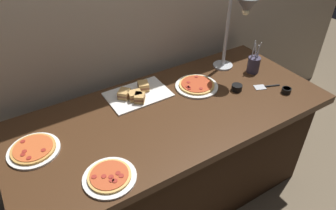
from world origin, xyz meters
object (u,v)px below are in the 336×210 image
object	(u,v)px
pizza_plate_front	(110,177)
sandwich_platter	(137,94)
pizza_plate_center	(197,85)
serving_spatula	(266,87)
sauce_cup_far	(237,87)
sauce_cup_near	(286,90)
pizza_plate_raised_stand	(34,150)
utensil_holder	(254,64)
heat_lamp	(242,14)

from	to	relation	value
pizza_plate_front	sandwich_platter	world-z (taller)	sandwich_platter
pizza_plate_center	serving_spatula	size ratio (longest dim) A/B	1.63
sauce_cup_far	pizza_plate_front	bearing A→B (deg)	-166.34
sauce_cup_near	serving_spatula	world-z (taller)	sauce_cup_near
sandwich_platter	sauce_cup_near	size ratio (longest dim) A/B	6.60
pizza_plate_raised_stand	utensil_holder	bearing A→B (deg)	-0.22
pizza_plate_center	utensil_holder	distance (m)	0.45
pizza_plate_front	pizza_plate_raised_stand	size ratio (longest dim) A/B	0.96
heat_lamp	sandwich_platter	bearing A→B (deg)	171.41
utensil_holder	sauce_cup_far	bearing A→B (deg)	-155.01
pizza_plate_front	pizza_plate_raised_stand	distance (m)	0.44
sauce_cup_far	utensil_holder	world-z (taller)	utensil_holder
pizza_plate_raised_stand	sauce_cup_near	xyz separation A→B (m)	(1.48, -0.31, 0.01)
pizza_plate_raised_stand	sauce_cup_near	distance (m)	1.51
pizza_plate_front	pizza_plate_center	world-z (taller)	same
pizza_plate_raised_stand	utensil_holder	distance (m)	1.48
pizza_plate_raised_stand	utensil_holder	world-z (taller)	utensil_holder
pizza_plate_front	sauce_cup_near	world-z (taller)	sauce_cup_near
heat_lamp	pizza_plate_raised_stand	xyz separation A→B (m)	(-1.36, -0.05, -0.41)
pizza_plate_center	sauce_cup_far	bearing A→B (deg)	-39.88
sandwich_platter	utensil_holder	world-z (taller)	utensil_holder
pizza_plate_raised_stand	sauce_cup_far	xyz separation A→B (m)	(1.23, -0.12, 0.01)
pizza_plate_center	sauce_cup_near	distance (m)	0.57
pizza_plate_center	serving_spatula	xyz separation A→B (m)	(0.38, -0.24, -0.01)
sauce_cup_far	utensil_holder	size ratio (longest dim) A/B	0.29
pizza_plate_center	sauce_cup_near	world-z (taller)	sauce_cup_near
sauce_cup_near	sauce_cup_far	world-z (taller)	sauce_cup_far
sauce_cup_far	heat_lamp	bearing A→B (deg)	53.71
heat_lamp	sauce_cup_near	xyz separation A→B (m)	(0.12, -0.36, -0.41)
pizza_plate_raised_stand	sauce_cup_far	bearing A→B (deg)	-5.71
heat_lamp	utensil_holder	xyz separation A→B (m)	(0.13, -0.05, -0.37)
heat_lamp	sauce_cup_far	world-z (taller)	heat_lamp
pizza_plate_center	sauce_cup_far	xyz separation A→B (m)	(0.20, -0.16, 0.01)
pizza_plate_center	serving_spatula	world-z (taller)	pizza_plate_center
sauce_cup_far	utensil_holder	xyz separation A→B (m)	(0.25, 0.12, 0.04)
pizza_plate_center	heat_lamp	bearing A→B (deg)	0.94
heat_lamp	utensil_holder	size ratio (longest dim) A/B	2.37
sandwich_platter	serving_spatula	distance (m)	0.84
pizza_plate_front	sauce_cup_near	xyz separation A→B (m)	(1.22, 0.05, 0.01)
heat_lamp	sauce_cup_far	xyz separation A→B (m)	(-0.12, -0.17, -0.40)
pizza_plate_center	utensil_holder	size ratio (longest dim) A/B	1.21
sauce_cup_near	pizza_plate_front	bearing A→B (deg)	-177.61
sauce_cup_far	utensil_holder	bearing A→B (deg)	24.99
sauce_cup_far	serving_spatula	bearing A→B (deg)	-21.12
pizza_plate_raised_stand	serving_spatula	distance (m)	1.43
serving_spatula	utensil_holder	bearing A→B (deg)	71.22
pizza_plate_center	pizza_plate_raised_stand	bearing A→B (deg)	-177.71
pizza_plate_front	sauce_cup_far	bearing A→B (deg)	13.66
pizza_plate_raised_stand	pizza_plate_front	bearing A→B (deg)	-54.89
sandwich_platter	sauce_cup_far	world-z (taller)	sandwich_platter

